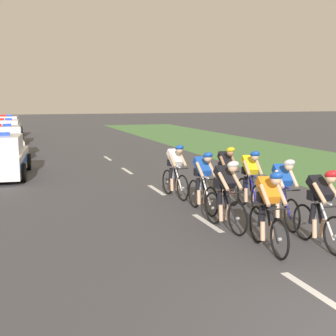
{
  "coord_description": "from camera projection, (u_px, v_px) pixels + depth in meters",
  "views": [
    {
      "loc": [
        -4.02,
        -3.85,
        2.8
      ],
      "look_at": [
        -0.52,
        6.87,
        1.1
      ],
      "focal_mm": 49.8,
      "sensor_mm": 36.0,
      "label": 1
    }
  ],
  "objects": [
    {
      "name": "cyclist_lead",
      "position": [
        269.0,
        209.0,
        8.5
      ],
      "size": [
        0.45,
        1.72,
        1.56
      ],
      "color": "black",
      "rests_on": "ground"
    },
    {
      "name": "lane_markings_centre",
      "position": [
        178.0,
        204.0,
        12.42
      ],
      "size": [
        0.14,
        21.6,
        0.01
      ],
      "color": "white",
      "rests_on": "ground"
    },
    {
      "name": "grass_verge",
      "position": [
        301.0,
        161.0,
        20.92
      ],
      "size": [
        7.0,
        60.0,
        0.01
      ],
      "primitive_type": "cube",
      "color": "#4C7F42",
      "rests_on": "ground"
    },
    {
      "name": "police_car_third",
      "position": [
        5.0,
        133.0,
        28.38
      ],
      "size": [
        2.13,
        4.46,
        1.59
      ],
      "color": "white",
      "rests_on": "ground"
    },
    {
      "name": "cyclist_eighth",
      "position": [
        226.0,
        173.0,
        12.57
      ],
      "size": [
        0.42,
        1.72,
        1.56
      ],
      "color": "black",
      "rests_on": "ground"
    },
    {
      "name": "police_car_furthest",
      "position": [
        7.0,
        127.0,
        34.01
      ],
      "size": [
        2.22,
        4.51,
        1.59
      ],
      "color": "white",
      "rests_on": "ground"
    },
    {
      "name": "cyclist_third",
      "position": [
        226.0,
        194.0,
        9.88
      ],
      "size": [
        0.45,
        1.72,
        1.56
      ],
      "color": "black",
      "rests_on": "ground"
    },
    {
      "name": "police_car_second",
      "position": [
        3.0,
        143.0,
        22.28
      ],
      "size": [
        2.13,
        4.46,
        1.59
      ],
      "color": "silver",
      "rests_on": "ground"
    },
    {
      "name": "cyclist_second",
      "position": [
        321.0,
        207.0,
        8.68
      ],
      "size": [
        0.42,
        1.72,
        1.56
      ],
      "color": "black",
      "rests_on": "ground"
    },
    {
      "name": "cyclist_sixth",
      "position": [
        250.0,
        179.0,
        11.68
      ],
      "size": [
        0.45,
        1.72,
        1.56
      ],
      "color": "black",
      "rests_on": "ground"
    },
    {
      "name": "cyclist_fourth",
      "position": [
        283.0,
        191.0,
        10.14
      ],
      "size": [
        0.45,
        1.72,
        1.56
      ],
      "color": "black",
      "rests_on": "ground"
    },
    {
      "name": "cyclist_seventh",
      "position": [
        175.0,
        170.0,
        13.12
      ],
      "size": [
        0.45,
        1.72,
        1.56
      ],
      "color": "black",
      "rests_on": "ground"
    },
    {
      "name": "cyclist_fifth",
      "position": [
        203.0,
        181.0,
        11.43
      ],
      "size": [
        0.43,
        1.72,
        1.56
      ],
      "color": "black",
      "rests_on": "ground"
    }
  ]
}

